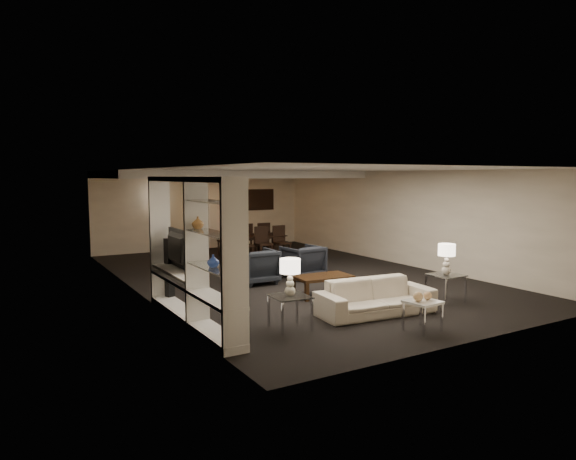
{
  "coord_description": "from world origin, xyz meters",
  "views": [
    {
      "loc": [
        -6.05,
        -10.3,
        2.36
      ],
      "look_at": [
        0.0,
        0.0,
        1.1
      ],
      "focal_mm": 32.0,
      "sensor_mm": 36.0,
      "label": 1
    }
  ],
  "objects_px": {
    "dining_table": "(254,246)",
    "floor_lamp": "(158,224)",
    "sofa": "(375,297)",
    "chair_fr": "(261,237)",
    "chair_fl": "(226,240)",
    "vase_blue": "(213,261)",
    "chair_nm": "(264,243)",
    "coffee_table": "(323,285)",
    "armchair_left": "(257,266)",
    "table_lamp_right": "(446,259)",
    "side_table_left": "(290,312)",
    "television": "(174,249)",
    "pendant_light": "(237,191)",
    "side_table_right": "(446,288)",
    "chair_fm": "(244,239)",
    "table_lamp_left": "(290,277)",
    "marble_table": "(422,316)",
    "vase_amber": "(198,223)",
    "armchair_right": "(303,262)",
    "floor_speaker": "(169,271)",
    "chair_nl": "(245,245)",
    "chair_nr": "(282,242)"
  },
  "relations": [
    {
      "from": "side_table_left",
      "to": "chair_fr",
      "type": "xyz_separation_m",
      "value": [
        3.34,
        7.38,
        0.2
      ]
    },
    {
      "from": "vase_blue",
      "to": "vase_amber",
      "type": "height_order",
      "value": "vase_amber"
    },
    {
      "from": "chair_nl",
      "to": "chair_fr",
      "type": "xyz_separation_m",
      "value": [
        1.2,
        1.3,
        0.0
      ]
    },
    {
      "from": "table_lamp_right",
      "to": "floor_speaker",
      "type": "bearing_deg",
      "value": 150.41
    },
    {
      "from": "side_table_right",
      "to": "chair_nr",
      "type": "relative_size",
      "value": 0.6
    },
    {
      "from": "floor_lamp",
      "to": "chair_fm",
      "type": "bearing_deg",
      "value": -31.88
    },
    {
      "from": "dining_table",
      "to": "chair_nr",
      "type": "distance_m",
      "value": 0.9
    },
    {
      "from": "chair_nl",
      "to": "chair_nr",
      "type": "xyz_separation_m",
      "value": [
        1.2,
        0.0,
        0.0
      ]
    },
    {
      "from": "chair_fm",
      "to": "chair_fr",
      "type": "xyz_separation_m",
      "value": [
        0.6,
        0.0,
        0.0
      ]
    },
    {
      "from": "armchair_right",
      "to": "dining_table",
      "type": "height_order",
      "value": "armchair_right"
    },
    {
      "from": "coffee_table",
      "to": "armchair_left",
      "type": "bearing_deg",
      "value": 109.44
    },
    {
      "from": "chair_fl",
      "to": "pendant_light",
      "type": "bearing_deg",
      "value": 139.21
    },
    {
      "from": "armchair_right",
      "to": "chair_nm",
      "type": "bearing_deg",
      "value": -103.09
    },
    {
      "from": "table_lamp_right",
      "to": "dining_table",
      "type": "xyz_separation_m",
      "value": [
        -0.66,
        6.73,
        -0.5
      ]
    },
    {
      "from": "sofa",
      "to": "chair_fr",
      "type": "distance_m",
      "value": 7.56
    },
    {
      "from": "table_lamp_right",
      "to": "marble_table",
      "type": "xyz_separation_m",
      "value": [
        -1.7,
        -1.1,
        -0.58
      ]
    },
    {
      "from": "chair_fl",
      "to": "chair_fr",
      "type": "xyz_separation_m",
      "value": [
        1.2,
        0.0,
        0.0
      ]
    },
    {
      "from": "side_table_left",
      "to": "chair_fl",
      "type": "height_order",
      "value": "chair_fl"
    },
    {
      "from": "side_table_right",
      "to": "dining_table",
      "type": "height_order",
      "value": "dining_table"
    },
    {
      "from": "chair_fl",
      "to": "chair_nm",
      "type": "bearing_deg",
      "value": 116.48
    },
    {
      "from": "side_table_right",
      "to": "vase_blue",
      "type": "distance_m",
      "value": 4.69
    },
    {
      "from": "chair_nm",
      "to": "chair_nr",
      "type": "relative_size",
      "value": 1.0
    },
    {
      "from": "chair_fl",
      "to": "vase_blue",
      "type": "bearing_deg",
      "value": 66.93
    },
    {
      "from": "marble_table",
      "to": "side_table_left",
      "type": "bearing_deg",
      "value": 147.09
    },
    {
      "from": "marble_table",
      "to": "floor_speaker",
      "type": "bearing_deg",
      "value": 127.43
    },
    {
      "from": "chair_fm",
      "to": "table_lamp_left",
      "type": "bearing_deg",
      "value": 71.06
    },
    {
      "from": "side_table_left",
      "to": "chair_nm",
      "type": "xyz_separation_m",
      "value": [
        2.74,
        6.08,
        0.2
      ]
    },
    {
      "from": "armchair_right",
      "to": "floor_speaker",
      "type": "distance_m",
      "value": 3.48
    },
    {
      "from": "pendant_light",
      "to": "side_table_right",
      "type": "distance_m",
      "value": 7.4
    },
    {
      "from": "armchair_right",
      "to": "chair_fm",
      "type": "distance_m",
      "value": 4.1
    },
    {
      "from": "side_table_right",
      "to": "chair_fl",
      "type": "xyz_separation_m",
      "value": [
        -1.26,
        7.38,
        0.2
      ]
    },
    {
      "from": "side_table_left",
      "to": "floor_lamp",
      "type": "bearing_deg",
      "value": 86.59
    },
    {
      "from": "pendant_light",
      "to": "chair_nr",
      "type": "height_order",
      "value": "pendant_light"
    },
    {
      "from": "side_table_left",
      "to": "floor_lamp",
      "type": "height_order",
      "value": "floor_lamp"
    },
    {
      "from": "floor_speaker",
      "to": "chair_fm",
      "type": "height_order",
      "value": "floor_speaker"
    },
    {
      "from": "armchair_left",
      "to": "television",
      "type": "height_order",
      "value": "television"
    },
    {
      "from": "floor_lamp",
      "to": "chair_nm",
      "type": "bearing_deg",
      "value": -50.36
    },
    {
      "from": "sofa",
      "to": "pendant_light",
      "type": "bearing_deg",
      "value": 90.03
    },
    {
      "from": "armchair_right",
      "to": "chair_nm",
      "type": "distance_m",
      "value": 2.82
    },
    {
      "from": "pendant_light",
      "to": "chair_fl",
      "type": "xyz_separation_m",
      "value": [
        -0.26,
        0.24,
        -1.45
      ]
    },
    {
      "from": "sofa",
      "to": "chair_nm",
      "type": "xyz_separation_m",
      "value": [
        1.04,
        6.08,
        0.17
      ]
    },
    {
      "from": "pendant_light",
      "to": "side_table_right",
      "type": "height_order",
      "value": "pendant_light"
    },
    {
      "from": "vase_blue",
      "to": "dining_table",
      "type": "distance_m",
      "value": 7.75
    },
    {
      "from": "marble_table",
      "to": "side_table_right",
      "type": "bearing_deg",
      "value": 32.91
    },
    {
      "from": "television",
      "to": "floor_lamp",
      "type": "relative_size",
      "value": 0.64
    },
    {
      "from": "armchair_left",
      "to": "floor_lamp",
      "type": "height_order",
      "value": "floor_lamp"
    },
    {
      "from": "chair_fm",
      "to": "coffee_table",
      "type": "bearing_deg",
      "value": 81.22
    },
    {
      "from": "dining_table",
      "to": "floor_lamp",
      "type": "bearing_deg",
      "value": 143.08
    },
    {
      "from": "table_lamp_left",
      "to": "dining_table",
      "type": "distance_m",
      "value": 7.28
    },
    {
      "from": "pendant_light",
      "to": "side_table_right",
      "type": "relative_size",
      "value": 0.93
    }
  ]
}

